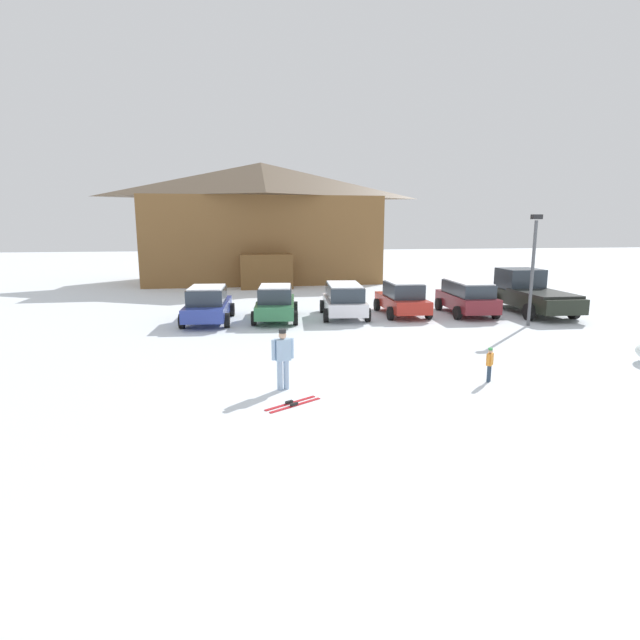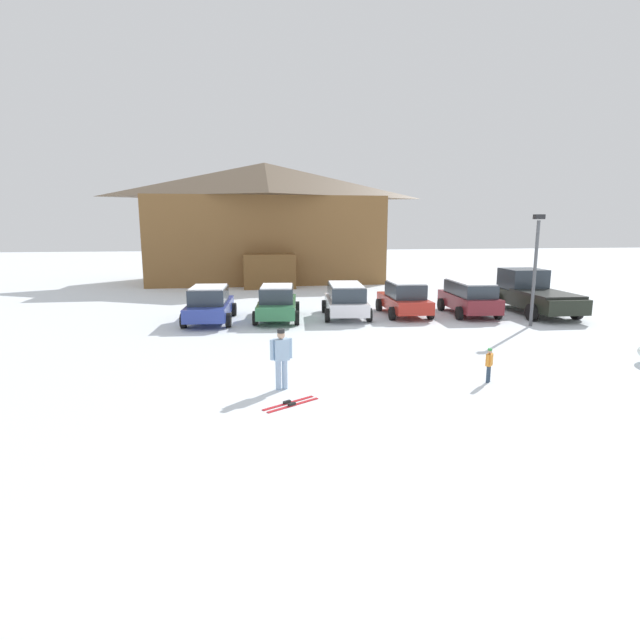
{
  "view_description": "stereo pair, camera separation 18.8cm",
  "coord_description": "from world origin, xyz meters",
  "px_view_note": "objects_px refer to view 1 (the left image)",
  "views": [
    {
      "loc": [
        -3.19,
        -9.31,
        4.38
      ],
      "look_at": [
        -0.52,
        7.04,
        1.23
      ],
      "focal_mm": 28.0,
      "sensor_mm": 36.0,
      "label": 1
    },
    {
      "loc": [
        -3.01,
        -9.34,
        4.38
      ],
      "look_at": [
        -0.52,
        7.04,
        1.23
      ],
      "focal_mm": 28.0,
      "sensor_mm": 36.0,
      "label": 2
    }
  ],
  "objects_px": {
    "parked_blue_hatchback": "(208,304)",
    "skier_adult_in_blue_parka": "(283,356)",
    "lamp_post": "(533,263)",
    "parked_maroon_van": "(467,297)",
    "parked_green_coupe": "(276,302)",
    "parked_red_sedan": "(402,298)",
    "pair_of_skis": "(293,404)",
    "pickup_truck": "(529,293)",
    "ski_lodge": "(262,222)",
    "skier_child_in_orange_jacket": "(490,363)",
    "parked_white_suv": "(344,299)"
  },
  "relations": [
    {
      "from": "pickup_truck",
      "to": "pair_of_skis",
      "type": "bearing_deg",
      "value": -139.45
    },
    {
      "from": "parked_green_coupe",
      "to": "pickup_truck",
      "type": "relative_size",
      "value": 0.77
    },
    {
      "from": "parked_green_coupe",
      "to": "skier_adult_in_blue_parka",
      "type": "distance_m",
      "value": 10.22
    },
    {
      "from": "ski_lodge",
      "to": "parked_blue_hatchback",
      "type": "distance_m",
      "value": 17.9
    },
    {
      "from": "parked_maroon_van",
      "to": "pair_of_skis",
      "type": "bearing_deg",
      "value": -131.3
    },
    {
      "from": "parked_white_suv",
      "to": "skier_adult_in_blue_parka",
      "type": "height_order",
      "value": "skier_adult_in_blue_parka"
    },
    {
      "from": "ski_lodge",
      "to": "skier_adult_in_blue_parka",
      "type": "relative_size",
      "value": 10.86
    },
    {
      "from": "parked_white_suv",
      "to": "pickup_truck",
      "type": "xyz_separation_m",
      "value": [
        9.55,
        -0.2,
        0.12
      ]
    },
    {
      "from": "parked_blue_hatchback",
      "to": "pair_of_skis",
      "type": "xyz_separation_m",
      "value": [
        2.66,
        -11.33,
        -0.81
      ]
    },
    {
      "from": "skier_adult_in_blue_parka",
      "to": "parked_green_coupe",
      "type": "bearing_deg",
      "value": 86.81
    },
    {
      "from": "parked_maroon_van",
      "to": "skier_child_in_orange_jacket",
      "type": "distance_m",
      "value": 11.17
    },
    {
      "from": "skier_adult_in_blue_parka",
      "to": "lamp_post",
      "type": "height_order",
      "value": "lamp_post"
    },
    {
      "from": "pair_of_skis",
      "to": "lamp_post",
      "type": "relative_size",
      "value": 0.3
    },
    {
      "from": "ski_lodge",
      "to": "lamp_post",
      "type": "xyz_separation_m",
      "value": [
        10.69,
        -20.29,
        -1.87
      ]
    },
    {
      "from": "parked_green_coupe",
      "to": "lamp_post",
      "type": "height_order",
      "value": "lamp_post"
    },
    {
      "from": "ski_lodge",
      "to": "parked_red_sedan",
      "type": "height_order",
      "value": "ski_lodge"
    },
    {
      "from": "ski_lodge",
      "to": "skier_child_in_orange_jacket",
      "type": "relative_size",
      "value": 18.3
    },
    {
      "from": "parked_green_coupe",
      "to": "pickup_truck",
      "type": "xyz_separation_m",
      "value": [
        12.86,
        -0.04,
        0.18
      ]
    },
    {
      "from": "skier_child_in_orange_jacket",
      "to": "pair_of_skis",
      "type": "distance_m",
      "value": 5.81
    },
    {
      "from": "parked_maroon_van",
      "to": "skier_child_in_orange_jacket",
      "type": "height_order",
      "value": "parked_maroon_van"
    },
    {
      "from": "parked_red_sedan",
      "to": "skier_adult_in_blue_parka",
      "type": "height_order",
      "value": "parked_red_sedan"
    },
    {
      "from": "parked_blue_hatchback",
      "to": "parked_maroon_van",
      "type": "relative_size",
      "value": 1.07
    },
    {
      "from": "parked_green_coupe",
      "to": "lamp_post",
      "type": "distance_m",
      "value": 11.58
    },
    {
      "from": "parked_blue_hatchback",
      "to": "parked_green_coupe",
      "type": "bearing_deg",
      "value": 1.61
    },
    {
      "from": "parked_blue_hatchback",
      "to": "lamp_post",
      "type": "height_order",
      "value": "lamp_post"
    },
    {
      "from": "parked_blue_hatchback",
      "to": "skier_adult_in_blue_parka",
      "type": "relative_size",
      "value": 2.81
    },
    {
      "from": "skier_adult_in_blue_parka",
      "to": "parked_maroon_van",
      "type": "bearing_deg",
      "value": 45.08
    },
    {
      "from": "parked_blue_hatchback",
      "to": "parked_red_sedan",
      "type": "distance_m",
      "value": 9.38
    },
    {
      "from": "parked_red_sedan",
      "to": "pickup_truck",
      "type": "xyz_separation_m",
      "value": [
        6.59,
        -0.28,
        0.16
      ]
    },
    {
      "from": "parked_blue_hatchback",
      "to": "skier_adult_in_blue_parka",
      "type": "bearing_deg",
      "value": -75.92
    },
    {
      "from": "parked_blue_hatchback",
      "to": "lamp_post",
      "type": "bearing_deg",
      "value": -12.54
    },
    {
      "from": "skier_child_in_orange_jacket",
      "to": "parked_maroon_van",
      "type": "bearing_deg",
      "value": 67.86
    },
    {
      "from": "pair_of_skis",
      "to": "lamp_post",
      "type": "distance_m",
      "value": 14.31
    },
    {
      "from": "parked_maroon_van",
      "to": "lamp_post",
      "type": "bearing_deg",
      "value": -64.23
    },
    {
      "from": "ski_lodge",
      "to": "skier_adult_in_blue_parka",
      "type": "height_order",
      "value": "ski_lodge"
    },
    {
      "from": "pair_of_skis",
      "to": "skier_child_in_orange_jacket",
      "type": "bearing_deg",
      "value": 9.42
    },
    {
      "from": "pickup_truck",
      "to": "skier_adult_in_blue_parka",
      "type": "height_order",
      "value": "pickup_truck"
    },
    {
      "from": "parked_red_sedan",
      "to": "pair_of_skis",
      "type": "distance_m",
      "value": 13.48
    },
    {
      "from": "ski_lodge",
      "to": "parked_maroon_van",
      "type": "bearing_deg",
      "value": -61.87
    },
    {
      "from": "pair_of_skis",
      "to": "parked_green_coupe",
      "type": "bearing_deg",
      "value": 87.78
    },
    {
      "from": "parked_green_coupe",
      "to": "skier_child_in_orange_jacket",
      "type": "distance_m",
      "value": 11.72
    },
    {
      "from": "ski_lodge",
      "to": "lamp_post",
      "type": "distance_m",
      "value": 23.01
    },
    {
      "from": "skier_child_in_orange_jacket",
      "to": "parked_white_suv",
      "type": "bearing_deg",
      "value": 100.4
    },
    {
      "from": "parked_red_sedan",
      "to": "lamp_post",
      "type": "relative_size",
      "value": 0.88
    },
    {
      "from": "parked_green_coupe",
      "to": "parked_maroon_van",
      "type": "relative_size",
      "value": 1.06
    },
    {
      "from": "lamp_post",
      "to": "parked_green_coupe",
      "type": "bearing_deg",
      "value": 163.65
    },
    {
      "from": "pickup_truck",
      "to": "parked_white_suv",
      "type": "bearing_deg",
      "value": 178.79
    },
    {
      "from": "parked_white_suv",
      "to": "skier_child_in_orange_jacket",
      "type": "height_order",
      "value": "parked_white_suv"
    },
    {
      "from": "skier_adult_in_blue_parka",
      "to": "pair_of_skis",
      "type": "xyz_separation_m",
      "value": [
        0.13,
        -1.22,
        -0.92
      ]
    },
    {
      "from": "parked_maroon_van",
      "to": "parked_green_coupe",
      "type": "bearing_deg",
      "value": 179.19
    }
  ]
}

